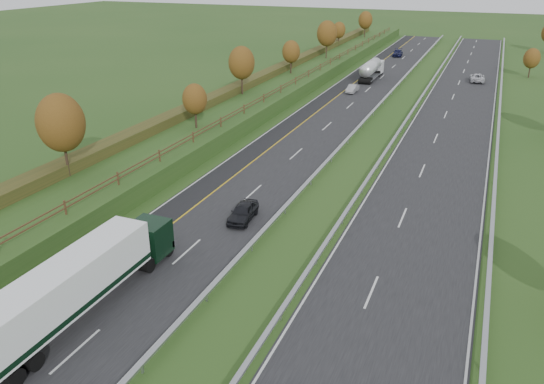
# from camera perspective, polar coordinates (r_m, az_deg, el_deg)

# --- Properties ---
(ground) EXTENTS (400.00, 400.00, 0.00)m
(ground) POSITION_cam_1_polar(r_m,az_deg,el_deg) (65.98, 10.55, 5.42)
(ground) COLOR #294B1A
(ground) RESTS_ON ground
(near_carriageway) EXTENTS (10.50, 200.00, 0.04)m
(near_carriageway) POSITION_cam_1_polar(r_m,az_deg,el_deg) (72.50, 5.21, 7.36)
(near_carriageway) COLOR black
(near_carriageway) RESTS_ON ground
(far_carriageway) EXTENTS (10.50, 200.00, 0.04)m
(far_carriageway) POSITION_cam_1_polar(r_m,az_deg,el_deg) (69.69, 18.31, 5.60)
(far_carriageway) COLOR black
(far_carriageway) RESTS_ON ground
(hard_shoulder) EXTENTS (3.00, 200.00, 0.04)m
(hard_shoulder) POSITION_cam_1_polar(r_m,az_deg,el_deg) (73.64, 2.40, 7.69)
(hard_shoulder) COLOR black
(hard_shoulder) RESTS_ON ground
(lane_markings) EXTENTS (26.75, 200.00, 0.01)m
(lane_markings) POSITION_cam_1_polar(r_m,az_deg,el_deg) (70.85, 10.15, 6.73)
(lane_markings) COLOR silver
(lane_markings) RESTS_ON near_carriageway
(embankment_left) EXTENTS (12.00, 200.00, 2.00)m
(embankment_left) POSITION_cam_1_polar(r_m,az_deg,el_deg) (76.92, -4.15, 9.09)
(embankment_left) COLOR #294B1A
(embankment_left) RESTS_ON ground
(hedge_left) EXTENTS (2.20, 180.00, 1.10)m
(hedge_left) POSITION_cam_1_polar(r_m,az_deg,el_deg) (77.45, -5.53, 10.32)
(hedge_left) COLOR #333917
(hedge_left) RESTS_ON embankment_left
(fence_left) EXTENTS (0.12, 189.06, 1.20)m
(fence_left) POSITION_cam_1_polar(r_m,az_deg,el_deg) (74.29, -1.17, 10.01)
(fence_left) COLOR #422B19
(fence_left) RESTS_ON embankment_left
(median_barrier_near) EXTENTS (0.32, 200.00, 0.71)m
(median_barrier_near) POSITION_cam_1_polar(r_m,az_deg,el_deg) (70.94, 9.65, 7.27)
(median_barrier_near) COLOR #989AA0
(median_barrier_near) RESTS_ON ground
(median_barrier_far) EXTENTS (0.32, 200.00, 0.71)m
(median_barrier_far) POSITION_cam_1_polar(r_m,az_deg,el_deg) (70.07, 13.73, 6.72)
(median_barrier_far) COLOR #989AA0
(median_barrier_far) RESTS_ON ground
(outer_barrier_far) EXTENTS (0.32, 200.00, 0.71)m
(outer_barrier_far) POSITION_cam_1_polar(r_m,az_deg,el_deg) (69.44, 23.12, 5.34)
(outer_barrier_far) COLOR #989AA0
(outer_barrier_far) RESTS_ON ground
(trees_left) EXTENTS (6.64, 164.30, 7.66)m
(trees_left) POSITION_cam_1_polar(r_m,az_deg,el_deg) (72.67, -5.22, 12.55)
(trees_left) COLOR #2D2116
(trees_left) RESTS_ON embankment_left
(box_lorry) EXTENTS (2.58, 16.28, 4.06)m
(box_lorry) POSITION_cam_1_polar(r_m,az_deg,el_deg) (34.28, -19.94, -9.08)
(box_lorry) COLOR black
(box_lorry) RESTS_ON near_carriageway
(road_tanker) EXTENTS (2.40, 11.22, 3.46)m
(road_tanker) POSITION_cam_1_polar(r_m,az_deg,el_deg) (102.69, 10.67, 12.88)
(road_tanker) COLOR silver
(road_tanker) RESTS_ON near_carriageway
(car_dark_near) EXTENTS (2.12, 4.42, 1.46)m
(car_dark_near) POSITION_cam_1_polar(r_m,az_deg,el_deg) (44.49, -3.14, -2.15)
(car_dark_near) COLOR black
(car_dark_near) RESTS_ON near_carriageway
(car_silver_mid) EXTENTS (1.49, 3.92, 1.28)m
(car_silver_mid) POSITION_cam_1_polar(r_m,az_deg,el_deg) (91.10, 8.63, 10.94)
(car_silver_mid) COLOR #9C9BA0
(car_silver_mid) RESTS_ON near_carriageway
(car_small_far) EXTENTS (2.50, 5.24, 1.47)m
(car_small_far) POSITION_cam_1_polar(r_m,az_deg,el_deg) (130.44, 13.37, 14.35)
(car_small_far) COLOR #111436
(car_small_far) RESTS_ON near_carriageway
(car_oncoming) EXTENTS (2.80, 5.43, 1.47)m
(car_oncoming) POSITION_cam_1_polar(r_m,az_deg,el_deg) (105.58, 21.22, 11.40)
(car_oncoming) COLOR silver
(car_oncoming) RESTS_ON far_carriageway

